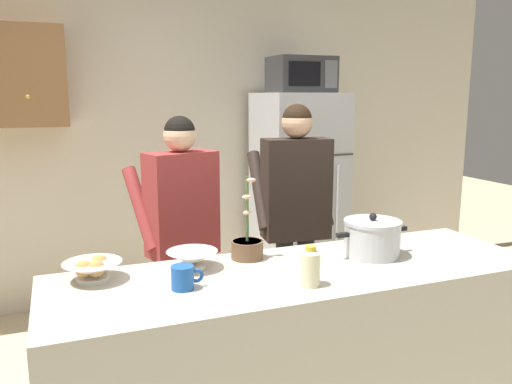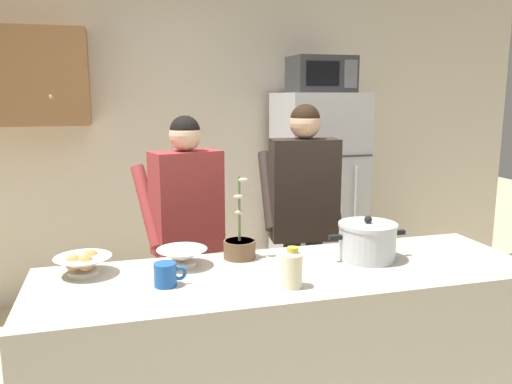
{
  "view_description": "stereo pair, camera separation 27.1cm",
  "coord_description": "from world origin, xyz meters",
  "px_view_note": "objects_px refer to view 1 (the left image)",
  "views": [
    {
      "loc": [
        -0.97,
        -1.93,
        1.67
      ],
      "look_at": [
        0.0,
        0.55,
        1.17
      ],
      "focal_mm": 36.03,
      "sensor_mm": 36.0,
      "label": 1
    },
    {
      "loc": [
        -0.71,
        -2.01,
        1.67
      ],
      "look_at": [
        0.0,
        0.55,
        1.17
      ],
      "focal_mm": 36.03,
      "sensor_mm": 36.0,
      "label": 2
    }
  ],
  "objects_px": {
    "refrigerator": "(298,196)",
    "potted_orchid": "(247,246)",
    "bottle_near_edge": "(310,266)",
    "empty_bowl": "(192,258)",
    "person_by_sink": "(295,203)",
    "cooking_pot": "(372,238)",
    "person_near_pot": "(181,220)",
    "bread_bowl": "(93,269)",
    "microwave": "(301,75)",
    "coffee_mug": "(183,277)"
  },
  "relations": [
    {
      "from": "bottle_near_edge",
      "to": "refrigerator",
      "type": "bearing_deg",
      "value": 65.16
    },
    {
      "from": "person_by_sink",
      "to": "coffee_mug",
      "type": "distance_m",
      "value": 1.34
    },
    {
      "from": "refrigerator",
      "to": "potted_orchid",
      "type": "bearing_deg",
      "value": -123.15
    },
    {
      "from": "bottle_near_edge",
      "to": "potted_orchid",
      "type": "height_order",
      "value": "potted_orchid"
    },
    {
      "from": "microwave",
      "to": "person_near_pot",
      "type": "distance_m",
      "value": 1.75
    },
    {
      "from": "refrigerator",
      "to": "microwave",
      "type": "height_order",
      "value": "microwave"
    },
    {
      "from": "person_near_pot",
      "to": "coffee_mug",
      "type": "distance_m",
      "value": 0.97
    },
    {
      "from": "person_near_pot",
      "to": "refrigerator",
      "type": "bearing_deg",
      "value": 37.78
    },
    {
      "from": "coffee_mug",
      "to": "microwave",
      "type": "bearing_deg",
      "value": 52.62
    },
    {
      "from": "cooking_pot",
      "to": "coffee_mug",
      "type": "distance_m",
      "value": 0.94
    },
    {
      "from": "bottle_near_edge",
      "to": "empty_bowl",
      "type": "bearing_deg",
      "value": 136.09
    },
    {
      "from": "potted_orchid",
      "to": "empty_bowl",
      "type": "bearing_deg",
      "value": -170.31
    },
    {
      "from": "bread_bowl",
      "to": "empty_bowl",
      "type": "bearing_deg",
      "value": 0.06
    },
    {
      "from": "potted_orchid",
      "to": "bread_bowl",
      "type": "bearing_deg",
      "value": -176.08
    },
    {
      "from": "person_near_pot",
      "to": "bottle_near_edge",
      "type": "distance_m",
      "value": 1.13
    },
    {
      "from": "refrigerator",
      "to": "bottle_near_edge",
      "type": "xyz_separation_m",
      "value": [
        -0.94,
        -2.04,
        0.16
      ]
    },
    {
      "from": "microwave",
      "to": "cooking_pot",
      "type": "relative_size",
      "value": 1.25
    },
    {
      "from": "bread_bowl",
      "to": "bottle_near_edge",
      "type": "bearing_deg",
      "value": -24.82
    },
    {
      "from": "refrigerator",
      "to": "bottle_near_edge",
      "type": "bearing_deg",
      "value": -114.84
    },
    {
      "from": "refrigerator",
      "to": "empty_bowl",
      "type": "height_order",
      "value": "refrigerator"
    },
    {
      "from": "person_by_sink",
      "to": "bottle_near_edge",
      "type": "relative_size",
      "value": 9.76
    },
    {
      "from": "refrigerator",
      "to": "microwave",
      "type": "relative_size",
      "value": 3.53
    },
    {
      "from": "cooking_pot",
      "to": "bread_bowl",
      "type": "bearing_deg",
      "value": 174.21
    },
    {
      "from": "person_by_sink",
      "to": "bread_bowl",
      "type": "xyz_separation_m",
      "value": [
        -1.27,
        -0.72,
        -0.04
      ]
    },
    {
      "from": "person_by_sink",
      "to": "bread_bowl",
      "type": "relative_size",
      "value": 6.74
    },
    {
      "from": "potted_orchid",
      "to": "refrigerator",
      "type": "bearing_deg",
      "value": 56.85
    },
    {
      "from": "refrigerator",
      "to": "coffee_mug",
      "type": "distance_m",
      "value": 2.37
    },
    {
      "from": "refrigerator",
      "to": "potted_orchid",
      "type": "height_order",
      "value": "refrigerator"
    },
    {
      "from": "person_by_sink",
      "to": "cooking_pot",
      "type": "bearing_deg",
      "value": -90.48
    },
    {
      "from": "refrigerator",
      "to": "coffee_mug",
      "type": "xyz_separation_m",
      "value": [
        -1.42,
        -1.89,
        0.12
      ]
    },
    {
      "from": "microwave",
      "to": "empty_bowl",
      "type": "height_order",
      "value": "microwave"
    },
    {
      "from": "person_by_sink",
      "to": "cooking_pot",
      "type": "height_order",
      "value": "person_by_sink"
    },
    {
      "from": "bread_bowl",
      "to": "cooking_pot",
      "type": "bearing_deg",
      "value": -5.79
    },
    {
      "from": "bread_bowl",
      "to": "potted_orchid",
      "type": "xyz_separation_m",
      "value": [
        0.69,
        0.05,
        0.01
      ]
    },
    {
      "from": "microwave",
      "to": "bread_bowl",
      "type": "relative_size",
      "value": 2.0
    },
    {
      "from": "person_near_pot",
      "to": "empty_bowl",
      "type": "bearing_deg",
      "value": -99.52
    },
    {
      "from": "empty_bowl",
      "to": "coffee_mug",
      "type": "bearing_deg",
      "value": -112.61
    },
    {
      "from": "person_near_pot",
      "to": "bottle_near_edge",
      "type": "xyz_separation_m",
      "value": [
        0.27,
        -1.1,
        0.04
      ]
    },
    {
      "from": "empty_bowl",
      "to": "bottle_near_edge",
      "type": "bearing_deg",
      "value": -43.91
    },
    {
      "from": "person_near_pot",
      "to": "cooking_pot",
      "type": "bearing_deg",
      "value": -49.79
    },
    {
      "from": "person_by_sink",
      "to": "cooking_pot",
      "type": "distance_m",
      "value": 0.85
    },
    {
      "from": "cooking_pot",
      "to": "coffee_mug",
      "type": "height_order",
      "value": "cooking_pot"
    },
    {
      "from": "person_by_sink",
      "to": "bread_bowl",
      "type": "bearing_deg",
      "value": -150.28
    },
    {
      "from": "microwave",
      "to": "bottle_near_edge",
      "type": "relative_size",
      "value": 2.89
    },
    {
      "from": "coffee_mug",
      "to": "bread_bowl",
      "type": "xyz_separation_m",
      "value": [
        -0.33,
        0.22,
        0.0
      ]
    },
    {
      "from": "cooking_pot",
      "to": "bread_bowl",
      "type": "distance_m",
      "value": 1.27
    },
    {
      "from": "microwave",
      "to": "bottle_near_edge",
      "type": "height_order",
      "value": "microwave"
    },
    {
      "from": "refrigerator",
      "to": "empty_bowl",
      "type": "bearing_deg",
      "value": -128.68
    },
    {
      "from": "microwave",
      "to": "cooking_pot",
      "type": "xyz_separation_m",
      "value": [
        -0.49,
        -1.77,
        -0.83
      ]
    },
    {
      "from": "person_by_sink",
      "to": "person_near_pot",
      "type": "bearing_deg",
      "value": 179.93
    }
  ]
}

